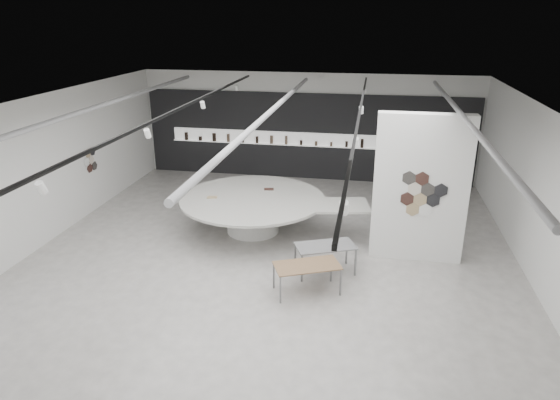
% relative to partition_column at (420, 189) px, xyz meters
% --- Properties ---
extents(room, '(12.02, 14.02, 3.82)m').
position_rel_partition_column_xyz_m(room, '(-3.59, -1.00, 0.27)').
color(room, '#B7B2AC').
rests_on(room, ground).
extents(back_wall_display, '(11.80, 0.27, 3.10)m').
position_rel_partition_column_xyz_m(back_wall_display, '(-3.58, 5.94, -0.26)').
color(back_wall_display, black).
rests_on(back_wall_display, ground).
extents(partition_column, '(2.20, 0.38, 3.60)m').
position_rel_partition_column_xyz_m(partition_column, '(0.00, 0.00, 0.00)').
color(partition_column, white).
rests_on(partition_column, ground).
extents(display_island, '(5.55, 4.64, 1.01)m').
position_rel_partition_column_xyz_m(display_island, '(-4.22, 0.83, -1.14)').
color(display_island, white).
rests_on(display_island, ground).
extents(sample_table_wood, '(1.56, 1.20, 0.65)m').
position_rel_partition_column_xyz_m(sample_table_wood, '(-2.40, -2.13, -1.19)').
color(sample_table_wood, brown).
rests_on(sample_table_wood, ground).
extents(sample_table_stone, '(1.51, 1.15, 0.70)m').
position_rel_partition_column_xyz_m(sample_table_stone, '(-2.10, -1.18, -1.16)').
color(sample_table_stone, slate).
rests_on(sample_table_stone, ground).
extents(kitchen_counter, '(1.58, 0.73, 1.21)m').
position_rel_partition_column_xyz_m(kitchen_counter, '(-0.03, 5.54, -1.36)').
color(kitchen_counter, white).
rests_on(kitchen_counter, ground).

